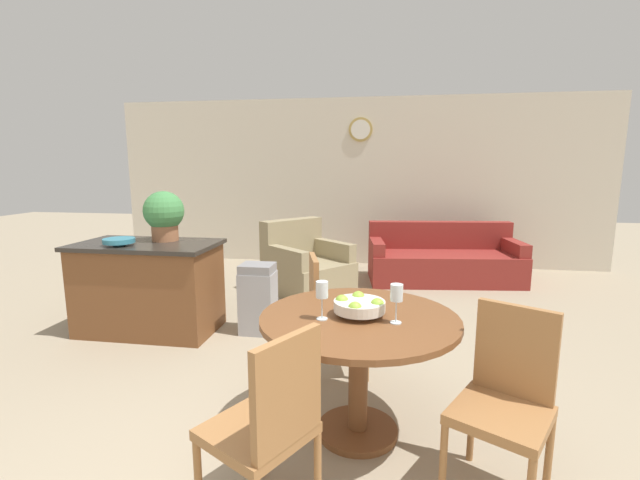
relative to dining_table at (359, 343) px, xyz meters
The scene contains 14 objects.
wall_back 4.78m from the dining_table, 94.95° to the left, with size 8.00×0.09×2.70m.
dining_table is the anchor object (origin of this frame).
dining_chair_near_left 0.82m from the dining_table, 114.53° to the right, with size 0.57×0.57×0.93m.
dining_chair_near_right 0.82m from the dining_table, 24.53° to the right, with size 0.57×0.57×0.93m.
dining_chair_far_side 0.82m from the dining_table, 110.47° to the left, with size 0.52×0.52×0.93m.
fruit_bowl 0.23m from the dining_table, behind, with size 0.30×0.30×0.12m.
wine_glass_left 0.40m from the dining_table, 156.40° to the right, with size 0.07×0.07×0.22m.
wine_glass_right 0.40m from the dining_table, 22.21° to the right, with size 0.07×0.07×0.22m.
kitchen_island 2.54m from the dining_table, 147.80° to the left, with size 1.35×0.74×0.89m.
teal_bowl 2.62m from the dining_table, 152.92° to the left, with size 0.28×0.28×0.07m.
potted_plant 2.59m from the dining_table, 143.38° to the left, with size 0.39×0.39×0.49m.
trash_bin 1.84m from the dining_table, 126.13° to the left, with size 0.33×0.28×0.69m.
couch 3.87m from the dining_table, 75.77° to the left, with size 2.15×1.11×0.81m.
armchair 3.09m from the dining_table, 106.74° to the left, with size 1.28×1.28×0.92m.
Camera 1 is at (0.55, -1.50, 1.61)m, focal length 24.00 mm.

